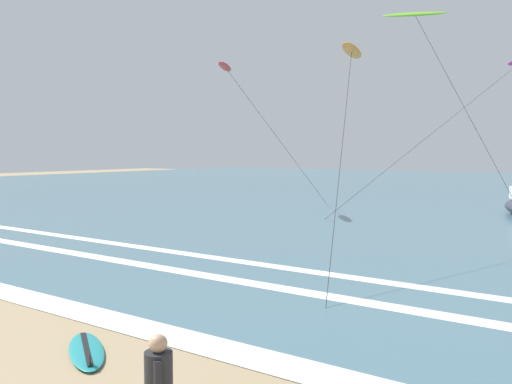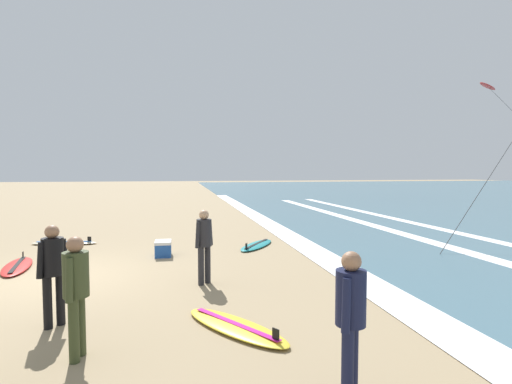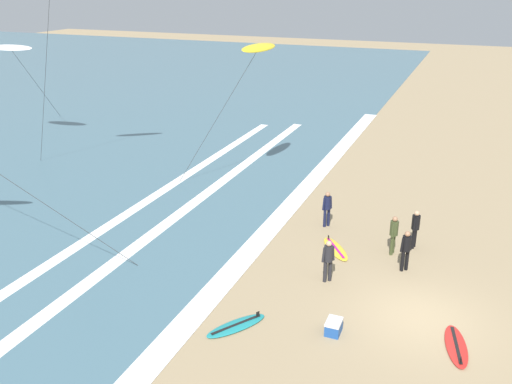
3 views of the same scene
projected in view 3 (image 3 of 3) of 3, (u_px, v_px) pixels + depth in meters
The scene contains 15 objects.
ground_plane at pixel (420, 317), 17.62m from camera, with size 160.00×160.00×0.00m, color #9E8763.
wave_foam_shoreline at pixel (221, 284), 19.52m from camera, with size 55.28×0.93×0.01m, color white.
wave_foam_mid_break at pixel (134, 248), 22.07m from camera, with size 42.75×0.61×0.01m, color white.
wave_foam_outer_break at pixel (74, 248), 22.05m from camera, with size 42.58×0.57×0.01m, color white.
surfer_left_near at pixel (406, 247), 20.09m from camera, with size 0.42×0.43×1.60m.
surfer_foreground_main at pixel (328, 257), 19.37m from camera, with size 0.41×0.44×1.60m.
surfer_background_far at pixel (327, 206), 23.70m from camera, with size 0.45×0.39×1.60m.
surfer_left_far at pixel (394, 232), 21.32m from camera, with size 0.52×0.32×1.60m.
surfer_right_near at pixel (415, 226), 21.82m from camera, with size 0.52×0.32×1.60m.
surfboard_foreground_flat at pixel (456, 346), 16.18m from camera, with size 2.18×1.00×0.25m.
surfboard_left_pile at pixel (336, 249), 21.95m from camera, with size 2.06×1.70×0.25m.
surfboard_near_water at pixel (236, 326), 17.12m from camera, with size 2.08×1.66×0.25m.
kite_yellow_mid_center at pixel (259, 48), 26.79m from camera, with size 3.32×4.47×7.16m.
kite_white_distant_high at pixel (10, 48), 33.86m from camera, with size 7.39×4.54×6.31m.
cooler_box at pixel (334, 327), 16.77m from camera, with size 0.61×0.45×0.44m.
Camera 3 is at (-15.82, -0.70, 10.18)m, focal length 38.62 mm.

